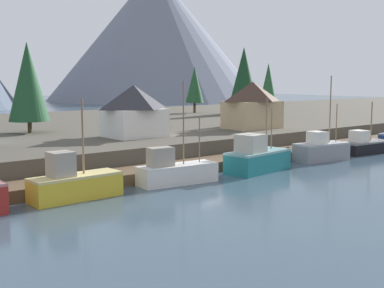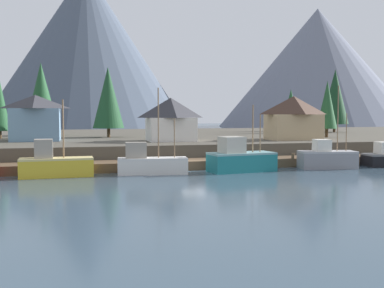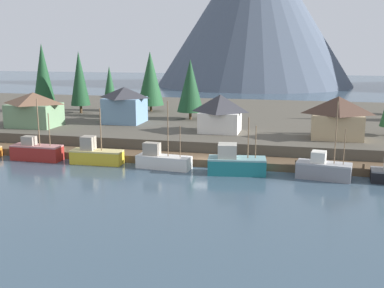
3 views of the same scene
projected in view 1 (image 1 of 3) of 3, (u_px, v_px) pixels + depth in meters
The scene contains 15 objects.
ground_plane at pixel (101, 155), 64.39m from camera, with size 400.00×400.00×1.00m, color #384C5B.
dock at pixel (193, 166), 50.50m from camera, with size 80.00×4.00×1.60m.
shoreline_bank at pixel (58, 134), 73.34m from camera, with size 400.00×56.00×2.50m, color #4C473D.
mountain_central_peak at pixel (155, 35), 216.26m from camera, with size 90.03×90.03×54.14m, color slate.
fishing_boat_yellow at pixel (74, 184), 38.71m from camera, with size 7.06×2.47×7.60m.
fishing_boat_white at pixel (175, 171), 44.50m from camera, with size 7.31×3.03×8.85m.
fishing_boat_teal at pixel (257, 158), 50.16m from camera, with size 7.42×3.85×7.15m.
fishing_boat_grey at pixel (321, 150), 57.02m from camera, with size 6.63×3.50×9.35m.
fishing_boat_black at pixel (365, 146), 62.70m from camera, with size 7.31×3.31×6.23m.
house_tan at pixel (252, 104), 67.65m from camera, with size 7.41×4.97×6.15m.
house_white at pixel (134, 110), 58.08m from camera, with size 6.43×5.56×5.84m.
conifer_near_left at pixel (195, 85), 97.89m from camera, with size 3.46×3.46×8.75m.
conifer_near_right at pixel (28, 82), 61.74m from camera, with size 4.83×4.83×10.90m.
conifer_mid_right at pixel (268, 89), 75.82m from camera, with size 3.09×3.09×8.77m.
conifer_far_left at pixel (244, 76), 95.63m from camera, with size 5.34×5.34×12.30m.
Camera 1 is at (-31.86, -36.31, 9.08)m, focal length 48.33 mm.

